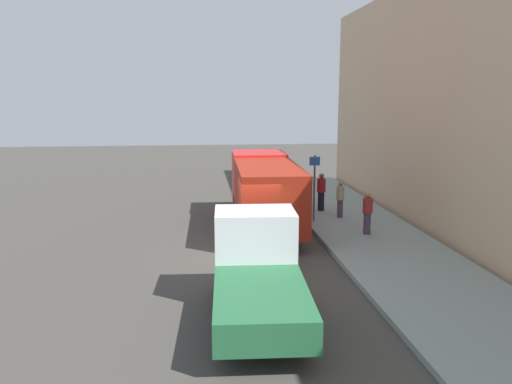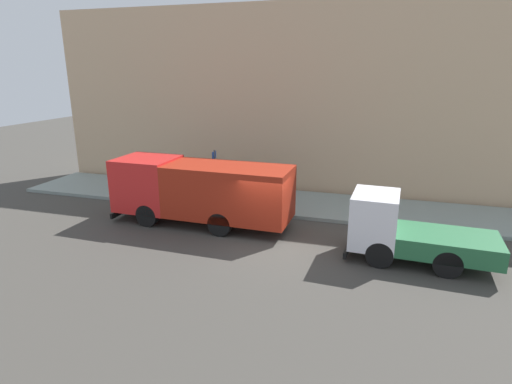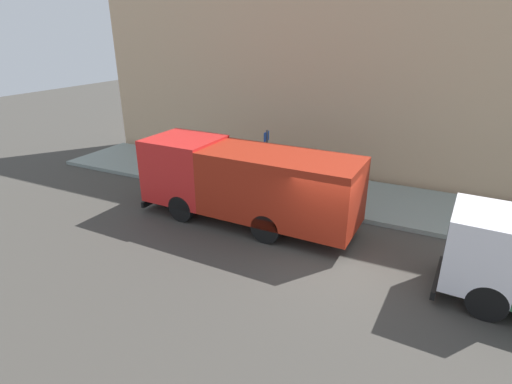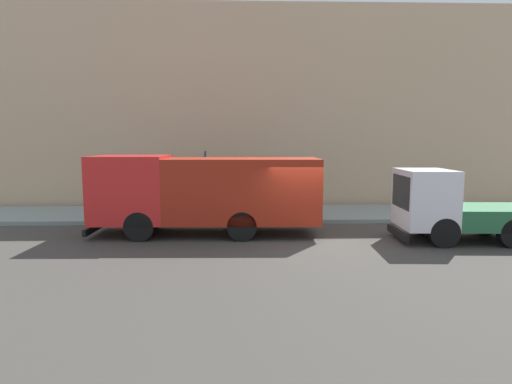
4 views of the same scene
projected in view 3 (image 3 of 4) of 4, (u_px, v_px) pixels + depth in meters
The scene contains 9 objects.
ground at pixel (327, 259), 12.40m from camera, with size 80.00×80.00×0.00m, color #3F3C37.
sidewalk at pixel (364, 199), 16.58m from camera, with size 4.14×30.00×0.17m, color gray.
building_facade at pixel (389, 69), 16.86m from camera, with size 0.50×30.00×10.02m, color tan.
large_utility_truck at pixel (246, 181), 14.23m from camera, with size 2.55×8.08×2.83m.
pedestrian_walking at pixel (234, 164), 17.70m from camera, with size 0.55×0.55×1.72m.
pedestrian_standing at pixel (268, 167), 17.55m from camera, with size 0.38×0.38×1.58m.
pedestrian_third at pixel (332, 174), 16.64m from camera, with size 0.51×0.51×1.62m.
traffic_cone_orange at pixel (207, 177), 17.85m from camera, with size 0.45×0.45×0.64m, color orange.
street_sign_post at pixel (267, 159), 15.97m from camera, with size 0.44×0.08×2.79m.
Camera 3 is at (-10.57, -2.80, 6.58)m, focal length 28.29 mm.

